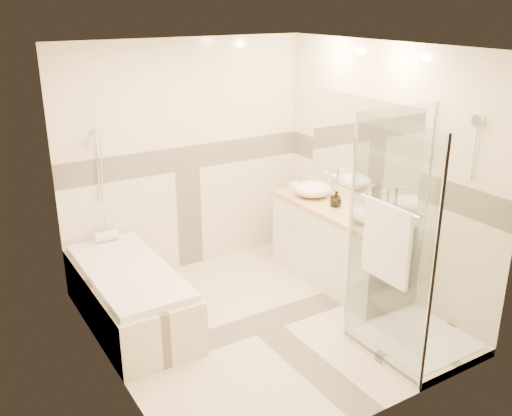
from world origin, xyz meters
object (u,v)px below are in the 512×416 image
vanity (336,245)px  amenity_bottle_a (336,199)px  vessel_sink_far (369,214)px  vessel_sink_near (313,189)px  amenity_bottle_b (336,200)px  bathtub (130,293)px  shower_enclosure (406,295)px

vanity → amenity_bottle_a: 0.51m
vessel_sink_far → vessel_sink_near: bearing=90.0°
amenity_bottle_a → amenity_bottle_b: (0.00, -0.01, -0.01)m
vessel_sink_far → bathtub: bearing=158.8°
vanity → shower_enclosure: size_ratio=0.79×
shower_enclosure → vessel_sink_far: 0.94m
shower_enclosure → amenity_bottle_a: (0.27, 1.30, 0.43)m
vessel_sink_near → amenity_bottle_a: (0.00, -0.39, 0.00)m
vessel_sink_far → amenity_bottle_b: bearing=90.0°
amenity_bottle_a → amenity_bottle_b: amenity_bottle_a is taller
shower_enclosure → vessel_sink_near: size_ratio=5.03×
vanity → amenity_bottle_b: size_ratio=10.44×
shower_enclosure → vessel_sink_far: (0.27, 0.80, 0.42)m
amenity_bottle_b → bathtub: bearing=171.2°
bathtub → vessel_sink_near: vessel_sink_near is taller
bathtub → shower_enclosure: 2.47m
bathtub → vessel_sink_near: size_ratio=4.19×
vessel_sink_far → amenity_bottle_a: 0.50m
vessel_sink_near → vessel_sink_far: (0.00, -0.89, -0.01)m
shower_enclosure → amenity_bottle_a: size_ratio=12.15×
bathtub → shower_enclosure: bearing=-41.1°
vanity → shower_enclosure: 1.31m
bathtub → amenity_bottle_b: amenity_bottle_b is taller
vanity → vessel_sink_near: 0.65m
shower_enclosure → vanity: bearing=77.0°
vanity → amenity_bottle_b: (-0.02, 0.02, 0.50)m
vanity → vessel_sink_near: (-0.02, 0.41, 0.50)m
shower_enclosure → amenity_bottle_b: size_ratio=13.15×
amenity_bottle_a → vessel_sink_far: bearing=-90.0°
bathtub → amenity_bottle_a: bearing=-8.6°
amenity_bottle_b → vanity: bearing=-43.7°
vessel_sink_far → amenity_bottle_b: (0.00, 0.49, 0.00)m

